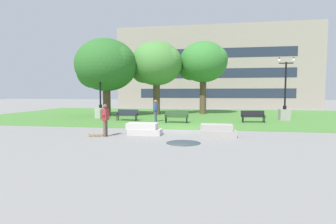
# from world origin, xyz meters

# --- Properties ---
(ground_plane) EXTENTS (140.00, 140.00, 0.00)m
(ground_plane) POSITION_xyz_m (0.00, 0.00, 0.00)
(ground_plane) COLOR gray
(grass_lawn) EXTENTS (40.00, 20.00, 0.02)m
(grass_lawn) POSITION_xyz_m (0.00, 10.00, 0.01)
(grass_lawn) COLOR #4C8438
(grass_lawn) RESTS_ON ground
(concrete_block_center) EXTENTS (1.89, 0.90, 0.64)m
(concrete_block_center) POSITION_xyz_m (-1.71, -2.29, 0.31)
(concrete_block_center) COLOR #BCB7B2
(concrete_block_center) RESTS_ON ground
(concrete_block_left) EXTENTS (1.85, 0.90, 0.64)m
(concrete_block_left) POSITION_xyz_m (2.29, -2.21, 0.31)
(concrete_block_left) COLOR #9E9991
(concrete_block_left) RESTS_ON ground
(person_skateboarder) EXTENTS (0.25, 0.59, 1.71)m
(person_skateboarder) POSITION_xyz_m (-3.56, -3.19, 0.97)
(person_skateboarder) COLOR brown
(person_skateboarder) RESTS_ON ground
(skateboard) EXTENTS (1.03, 0.49, 0.14)m
(skateboard) POSITION_xyz_m (-4.00, -3.18, 0.09)
(skateboard) COLOR olive
(skateboard) RESTS_ON ground
(puddle) EXTENTS (1.60, 1.60, 0.01)m
(puddle) POSITION_xyz_m (0.69, -4.32, 0.00)
(puddle) COLOR #47515B
(puddle) RESTS_ON ground
(park_bench_near_left) EXTENTS (1.83, 0.65, 0.90)m
(park_bench_near_left) POSITION_xyz_m (-4.86, 4.45, 0.54)
(park_bench_near_left) COLOR #1E232D
(park_bench_near_left) RESTS_ON grass_lawn
(park_bench_near_right) EXTENTS (1.85, 0.76, 0.90)m
(park_bench_near_right) POSITION_xyz_m (5.13, 4.69, 0.54)
(park_bench_near_right) COLOR black
(park_bench_near_right) RESTS_ON grass_lawn
(park_bench_far_left) EXTENTS (1.81, 0.57, 0.90)m
(park_bench_far_left) POSITION_xyz_m (-0.67, 3.56, 0.54)
(park_bench_far_left) COLOR #284723
(park_bench_far_left) RESTS_ON grass_lawn
(lamp_post_left) EXTENTS (1.32, 0.80, 5.20)m
(lamp_post_left) POSITION_xyz_m (7.98, 6.84, 1.07)
(lamp_post_left) COLOR gray
(lamp_post_left) RESTS_ON grass_lawn
(lamp_post_center) EXTENTS (1.32, 0.80, 5.01)m
(lamp_post_center) POSITION_xyz_m (-7.93, 6.16, 1.04)
(lamp_post_center) COLOR #ADA89E
(lamp_post_center) RESTS_ON grass_lawn
(tree_far_left) EXTENTS (5.54, 5.27, 7.52)m
(tree_far_left) POSITION_xyz_m (-3.74, 10.53, 5.21)
(tree_far_left) COLOR brown
(tree_far_left) RESTS_ON grass_lawn
(tree_near_left) EXTENTS (6.26, 5.96, 7.50)m
(tree_near_left) POSITION_xyz_m (-8.27, 8.27, 4.91)
(tree_near_left) COLOR brown
(tree_near_left) RESTS_ON grass_lawn
(tree_far_right) EXTENTS (5.34, 5.08, 7.71)m
(tree_far_right) POSITION_xyz_m (1.00, 12.31, 5.48)
(tree_far_right) COLOR brown
(tree_far_right) RESTS_ON grass_lawn
(trash_bin) EXTENTS (0.49, 0.49, 0.96)m
(trash_bin) POSITION_xyz_m (-7.36, 5.35, 0.50)
(trash_bin) COLOR #234C28
(trash_bin) RESTS_ON grass_lawn
(person_bystander_near_lawn) EXTENTS (0.25, 0.62, 1.71)m
(person_bystander_near_lawn) POSITION_xyz_m (-2.40, 4.07, 0.98)
(person_bystander_near_lawn) COLOR #384C7A
(person_bystander_near_lawn) RESTS_ON grass_lawn
(building_facade_distant) EXTENTS (30.67, 1.03, 12.46)m
(building_facade_distant) POSITION_xyz_m (2.53, 24.50, 6.22)
(building_facade_distant) COLOR gray
(building_facade_distant) RESTS_ON ground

